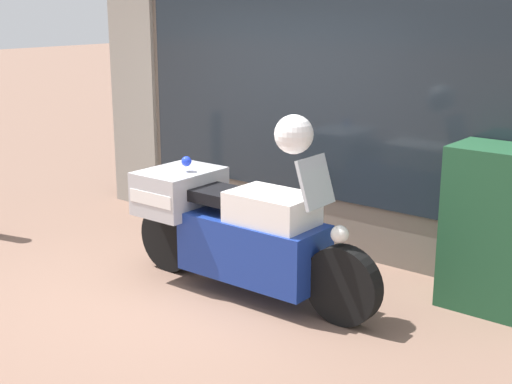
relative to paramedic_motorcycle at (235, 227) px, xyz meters
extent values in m
plane|color=#7A5B4C|center=(-0.38, -0.46, -0.56)|extent=(60.00, 60.00, 0.00)
cube|color=#6B6056|center=(-0.38, 1.54, 1.33)|extent=(5.38, 0.40, 3.79)
cube|color=gray|center=(-2.71, 1.57, 1.33)|extent=(0.72, 0.55, 3.79)
cube|color=#1E262D|center=(-0.05, 1.33, 1.38)|extent=(4.43, 0.02, 2.79)
cube|color=slate|center=(-0.09, 1.55, -0.29)|extent=(4.21, 0.30, 0.55)
cube|color=silver|center=(-0.09, 1.69, 0.60)|extent=(4.21, 0.02, 1.27)
cube|color=beige|center=(-0.09, 1.55, 1.23)|extent=(4.21, 0.30, 0.02)
cube|color=#C68E19|center=(-1.41, 1.55, 1.27)|extent=(0.18, 0.04, 0.06)
cube|color=navy|center=(-0.09, 1.55, 1.27)|extent=(0.18, 0.04, 0.06)
cube|color=maroon|center=(1.22, 1.55, 1.27)|extent=(0.18, 0.04, 0.06)
cube|color=#2D8E42|center=(-1.07, 1.49, 0.12)|extent=(0.19, 0.02, 0.27)
cube|color=orange|center=(0.88, 1.49, 0.12)|extent=(0.19, 0.04, 0.27)
cylinder|color=black|center=(1.08, 0.01, -0.25)|extent=(0.63, 0.15, 0.63)
cylinder|color=black|center=(-0.78, -0.01, -0.25)|extent=(0.63, 0.15, 0.63)
cube|color=navy|center=(0.20, 0.00, -0.14)|extent=(1.27, 0.53, 0.51)
cube|color=white|center=(0.39, 0.00, 0.23)|extent=(0.69, 0.48, 0.28)
cube|color=black|center=(-0.09, 0.00, 0.26)|extent=(0.74, 0.40, 0.10)
cube|color=#B7B7BC|center=(-0.64, -0.01, 0.22)|extent=(0.56, 0.73, 0.38)
cube|color=white|center=(-0.64, -0.01, 0.22)|extent=(0.50, 0.74, 0.11)
cube|color=#B2BCC6|center=(0.81, 0.01, 0.53)|extent=(0.15, 0.37, 0.38)
sphere|color=white|center=(1.04, 0.01, 0.15)|extent=(0.14, 0.14, 0.14)
sphere|color=blue|center=(-0.55, -0.01, 0.50)|extent=(0.09, 0.09, 0.09)
cube|color=#1E4C2D|center=(1.92, 1.03, 0.10)|extent=(0.88, 0.53, 1.33)
sphere|color=white|center=(0.60, 0.01, 0.87)|extent=(0.31, 0.31, 0.31)
camera|label=1|loc=(3.76, -4.37, 1.85)|focal=50.00mm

